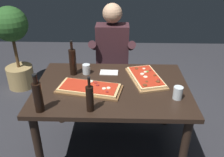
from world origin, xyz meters
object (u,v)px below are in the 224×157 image
object	(u,v)px
tumbler_far_side	(86,69)
potted_plant_corner	(14,42)
oil_bottle_amber	(90,98)
pizza_rectangular_front	(89,88)
vinegar_bottle_green	(38,96)
seated_diner	(112,55)
tumbler_near_camera	(178,93)
pizza_rectangular_left	(146,77)
diner_chair	(113,69)
wine_bottle_dark	(73,62)
dining_table	(112,95)

from	to	relation	value
tumbler_far_side	potted_plant_corner	bearing A→B (deg)	139.02
oil_bottle_amber	potted_plant_corner	size ratio (longest dim) A/B	0.24
potted_plant_corner	pizza_rectangular_front	bearing A→B (deg)	-47.42
vinegar_bottle_green	seated_diner	distance (m)	1.26
pizza_rectangular_front	tumbler_far_side	world-z (taller)	tumbler_far_side
vinegar_bottle_green	oil_bottle_amber	bearing A→B (deg)	2.51
tumbler_near_camera	potted_plant_corner	world-z (taller)	potted_plant_corner
pizza_rectangular_left	oil_bottle_amber	xyz separation A→B (m)	(-0.48, -0.52, 0.09)
vinegar_bottle_green	diner_chair	world-z (taller)	vinegar_bottle_green
vinegar_bottle_green	tumbler_near_camera	xyz separation A→B (m)	(1.10, 0.21, -0.08)
pizza_rectangular_front	tumbler_near_camera	xyz separation A→B (m)	(0.75, -0.11, 0.03)
oil_bottle_amber	wine_bottle_dark	bearing A→B (deg)	111.03
pizza_rectangular_front	oil_bottle_amber	world-z (taller)	oil_bottle_amber
pizza_rectangular_front	tumbler_far_side	xyz separation A→B (m)	(-0.07, 0.32, 0.03)
wine_bottle_dark	seated_diner	xyz separation A→B (m)	(0.37, 0.51, -0.14)
diner_chair	potted_plant_corner	distance (m)	1.46
vinegar_bottle_green	dining_table	bearing A→B (deg)	36.21
seated_diner	diner_chair	bearing A→B (deg)	90.00
wine_bottle_dark	seated_diner	distance (m)	0.65
pizza_rectangular_left	vinegar_bottle_green	bearing A→B (deg)	-148.23
dining_table	wine_bottle_dark	world-z (taller)	wine_bottle_dark
tumbler_near_camera	diner_chair	size ratio (longest dim) A/B	0.13
potted_plant_corner	oil_bottle_amber	bearing A→B (deg)	-52.31
oil_bottle_amber	tumbler_far_side	world-z (taller)	oil_bottle_amber
vinegar_bottle_green	diner_chair	distance (m)	1.42
pizza_rectangular_left	seated_diner	world-z (taller)	seated_diner
tumbler_near_camera	pizza_rectangular_left	bearing A→B (deg)	125.23
wine_bottle_dark	seated_diner	size ratio (longest dim) A/B	0.26
potted_plant_corner	vinegar_bottle_green	bearing A→B (deg)	-62.25
wine_bottle_dark	dining_table	bearing A→B (deg)	-30.09
dining_table	tumbler_far_side	distance (m)	0.39
wine_bottle_dark	potted_plant_corner	bearing A→B (deg)	135.19
vinegar_bottle_green	seated_diner	size ratio (longest dim) A/B	0.24
tumbler_near_camera	diner_chair	xyz separation A→B (m)	(-0.57, 1.05, -0.31)
wine_bottle_dark	seated_diner	bearing A→B (deg)	53.78
diner_chair	tumbler_far_side	bearing A→B (deg)	-111.92
pizza_rectangular_left	tumbler_far_side	world-z (taller)	tumbler_far_side
vinegar_bottle_green	diner_chair	size ratio (longest dim) A/B	0.37
wine_bottle_dark	potted_plant_corner	distance (m)	1.44
dining_table	pizza_rectangular_front	world-z (taller)	pizza_rectangular_front
seated_diner	pizza_rectangular_left	bearing A→B (deg)	-60.48
pizza_rectangular_front	seated_diner	xyz separation A→B (m)	(0.18, 0.82, -0.02)
tumbler_near_camera	tumbler_far_side	size ratio (longest dim) A/B	1.11
wine_bottle_dark	tumbler_far_side	distance (m)	0.16
vinegar_bottle_green	tumbler_far_side	distance (m)	0.71
pizza_rectangular_front	diner_chair	distance (m)	0.99
diner_chair	tumbler_near_camera	bearing A→B (deg)	-61.39
wine_bottle_dark	diner_chair	size ratio (longest dim) A/B	0.40
oil_bottle_amber	tumbler_near_camera	xyz separation A→B (m)	(0.71, 0.19, -0.06)
oil_bottle_amber	potted_plant_corner	bearing A→B (deg)	127.69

